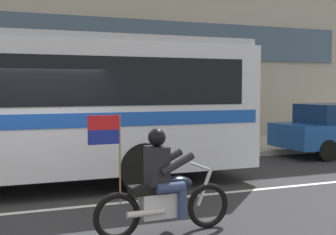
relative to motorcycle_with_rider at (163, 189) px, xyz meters
name	(u,v)px	position (x,y,z in m)	size (l,w,h in m)	color
ground_plane	(40,202)	(-1.54, 2.51, -0.67)	(60.00, 60.00, 0.00)	#2B2B2D
sidewalk_curb	(25,158)	(-1.54, 7.61, -0.59)	(28.00, 3.80, 0.15)	#A39E93
lane_center_stripe	(43,210)	(-1.54, 1.91, -0.66)	(26.60, 0.14, 0.01)	silver
motorcycle_with_rider	(163,189)	(0.00, 0.00, 0.00)	(2.20, 0.64, 1.78)	black
fire_hydrant	(139,142)	(1.72, 6.72, -0.15)	(0.22, 0.30, 0.75)	#4C8C3F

